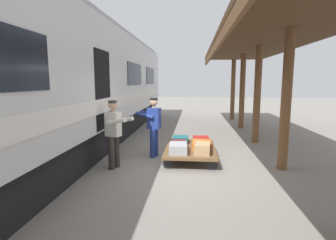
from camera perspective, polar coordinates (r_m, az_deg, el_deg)
ground_plane at (r=6.91m, az=4.12°, el=-9.91°), size 60.00×60.00×0.00m
platform_canopy at (r=6.99m, az=24.52°, el=16.59°), size 3.20×18.35×3.56m
train_car at (r=7.59m, az=-24.72°, el=6.81°), size 3.02×21.15×4.00m
luggage_cart at (r=7.41m, az=4.88°, el=-6.30°), size 1.37×2.13×0.34m
suitcase_tan_vintage at (r=6.81m, az=7.44°, el=-6.13°), size 0.42×0.63×0.26m
suitcase_red_plastic at (r=7.95m, az=7.18°, el=-4.32°), size 0.49×0.54×0.18m
suitcase_maroon_trunk at (r=7.39m, az=2.49°, el=-5.27°), size 0.44×0.59×0.17m
suitcase_teal_softside at (r=7.96m, az=2.72°, el=-4.22°), size 0.45×0.47×0.19m
suitcase_orange_carryall at (r=7.38m, az=7.30°, el=-5.30°), size 0.52×0.64×0.18m
suitcase_gray_aluminum at (r=6.82m, az=2.22°, el=-6.14°), size 0.48×0.66×0.24m
porter_in_overalls at (r=7.53m, az=-3.20°, el=-1.13°), size 0.72×0.54×1.70m
porter_by_door at (r=6.65m, az=-11.62°, el=-2.56°), size 0.73×0.58×1.70m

